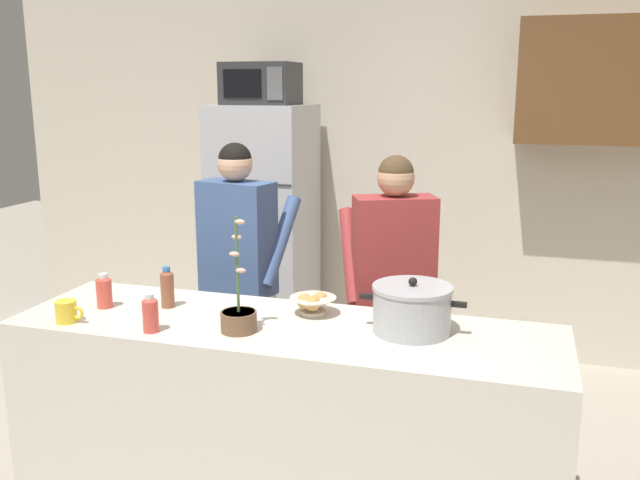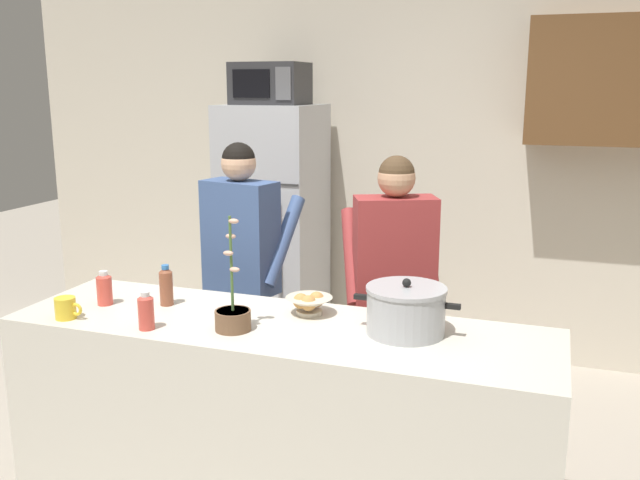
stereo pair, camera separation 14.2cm
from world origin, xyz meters
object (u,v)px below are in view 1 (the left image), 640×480
(bread_bowl, at_px, (313,304))
(bottle_near_edge, at_px, (167,287))
(person_by_sink, at_px, (393,274))
(bottle_far_corner, at_px, (104,291))
(coffee_mug, at_px, (67,312))
(bottle_mid_counter, at_px, (150,313))
(refrigerator, at_px, (265,232))
(potted_orchid, at_px, (239,316))
(person_near_pot, at_px, (239,254))
(cooking_pot, at_px, (412,309))
(microwave, at_px, (261,84))

(bread_bowl, distance_m, bottle_near_edge, 0.68)
(person_by_sink, relative_size, bottle_near_edge, 8.26)
(bottle_near_edge, bearing_deg, bottle_far_corner, -162.23)
(coffee_mug, xyz_separation_m, bottle_far_corner, (0.04, 0.22, 0.03))
(bottle_mid_counter, bearing_deg, person_by_sink, 48.71)
(refrigerator, xyz_separation_m, potted_orchid, (0.65, -1.98, 0.09))
(person_near_pot, height_order, bottle_mid_counter, person_near_pot)
(person_near_pot, bearing_deg, bottle_mid_counter, -87.26)
(person_near_pot, xyz_separation_m, cooking_pot, (1.08, -0.72, 0.01))
(refrigerator, distance_m, bottle_far_corner, 1.87)
(person_near_pot, height_order, bottle_near_edge, person_near_pot)
(cooking_pot, height_order, bottle_mid_counter, cooking_pot)
(person_by_sink, xyz_separation_m, potted_orchid, (-0.49, -0.84, 0.01))
(person_by_sink, xyz_separation_m, bottle_far_corner, (-1.20, -0.73, 0.02))
(microwave, height_order, bottle_near_edge, microwave)
(refrigerator, distance_m, bottle_mid_counter, 2.11)
(microwave, distance_m, bottle_near_edge, 1.99)
(refrigerator, bearing_deg, bottle_mid_counter, -81.60)
(microwave, xyz_separation_m, person_by_sink, (1.14, -1.12, -0.95))
(coffee_mug, height_order, bread_bowl, bread_bowl)
(microwave, relative_size, bottle_near_edge, 2.50)
(refrigerator, bearing_deg, bottle_near_edge, -83.10)
(coffee_mug, bearing_deg, microwave, 87.31)
(person_by_sink, height_order, bread_bowl, person_by_sink)
(coffee_mug, bearing_deg, refrigerator, 87.34)
(person_by_sink, xyz_separation_m, bread_bowl, (-0.25, -0.55, -0.01))
(refrigerator, bearing_deg, bread_bowl, -62.37)
(refrigerator, relative_size, bottle_near_edge, 9.31)
(bread_bowl, bearing_deg, bottle_mid_counter, -145.58)
(microwave, height_order, person_near_pot, microwave)
(microwave, distance_m, bottle_far_corner, 2.07)
(microwave, distance_m, cooking_pot, 2.39)
(refrigerator, height_order, bread_bowl, refrigerator)
(microwave, bearing_deg, cooking_pot, -52.71)
(cooking_pot, bearing_deg, person_by_sink, 107.30)
(bottle_near_edge, bearing_deg, cooking_pot, -0.13)
(refrigerator, height_order, potted_orchid, refrigerator)
(bottle_far_corner, bearing_deg, microwave, 88.16)
(bread_bowl, relative_size, bottle_mid_counter, 1.28)
(person_near_pot, distance_m, potted_orchid, 1.00)
(bottle_near_edge, height_order, potted_orchid, potted_orchid)
(person_near_pot, height_order, coffee_mug, person_near_pot)
(person_near_pot, bearing_deg, refrigerator, 103.70)
(microwave, height_order, bread_bowl, microwave)
(refrigerator, bearing_deg, person_near_pot, -76.30)
(bottle_mid_counter, distance_m, potted_orchid, 0.36)
(cooking_pot, relative_size, bottle_far_corner, 2.74)
(refrigerator, xyz_separation_m, bottle_far_corner, (-0.06, -1.87, 0.11))
(microwave, relative_size, cooking_pot, 1.09)
(microwave, xyz_separation_m, potted_orchid, (0.65, -1.96, -0.94))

